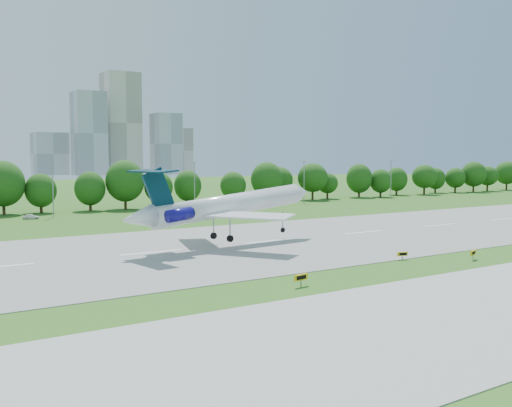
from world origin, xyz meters
name	(u,v)px	position (x,y,z in m)	size (l,w,h in m)	color
ground	(385,267)	(0.00, 0.00, 0.00)	(600.00, 600.00, 0.00)	#275516
runway	(270,241)	(0.00, 25.00, 0.04)	(400.00, 45.00, 0.08)	gray
tree_line	(124,185)	(0.00, 92.00, 6.19)	(288.40, 8.40, 10.40)	#382314
light_poles	(129,187)	(-2.50, 82.00, 6.34)	(175.90, 0.25, 12.19)	gray
skyline	(117,136)	(100.16, 390.61, 30.46)	(127.00, 52.00, 80.00)	#B2B2B7
airliner	(222,205)	(-8.83, 24.73, 6.18)	(34.70, 24.93, 11.07)	white
taxi_sign_left	(301,278)	(-14.85, -2.74, 0.95)	(1.85, 0.49, 1.29)	gray
taxi_sign_centre	(473,253)	(13.29, -2.45, 0.92)	(1.74, 0.77, 1.25)	gray
taxi_sign_right	(402,254)	(5.52, 2.48, 0.77)	(1.47, 0.55, 1.04)	gray
service_vehicle_b	(31,217)	(-25.18, 80.09, 0.58)	(1.36, 3.38, 1.15)	white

